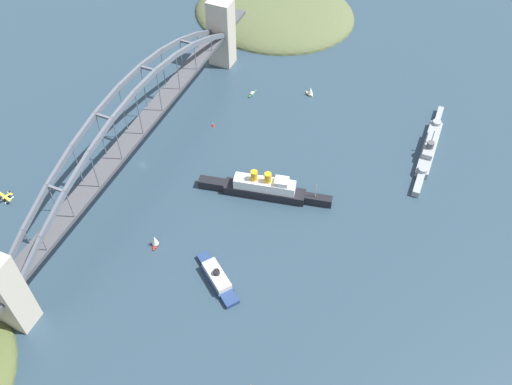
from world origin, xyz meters
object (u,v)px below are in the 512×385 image
Objects in this scene: seaplane_taxiing_near_bridge at (6,197)px; small_boat_2 at (252,94)px; small_boat_3 at (310,91)px; ocean_liner at (264,188)px; channel_marker_buoy at (213,125)px; harbor_arch_bridge at (136,132)px; naval_cruiser at (429,148)px; small_boat_1 at (155,241)px; harbor_ferry_steamer at (217,278)px.

small_boat_2 is at bearing 147.41° from seaplane_taxiing_near_bridge.
ocean_liner is at bearing 3.71° from small_boat_3.
channel_marker_buoy is at bearing -14.68° from small_boat_2.
small_boat_2 is at bearing 165.32° from channel_marker_buoy.
small_boat_2 is at bearing -67.58° from small_boat_3.
seaplane_taxiing_near_bridge is (58.08, -59.59, -25.94)m from harbor_arch_bridge.
naval_cruiser is 9.02× the size of small_boat_2.
small_boat_1 is at bearing -35.36° from ocean_liner.
small_boat_1 is 3.09× the size of channel_marker_buoy.
naval_cruiser is 184.56m from small_boat_1.
harbor_arch_bridge is 3.48× the size of naval_cruiser.
small_boat_3 is (-101.33, -6.57, -2.16)m from ocean_liner.
harbor_ferry_steamer is at bearing 89.43° from seaplane_taxiing_near_bridge.
harbor_arch_bridge is 3.69× the size of ocean_liner.
harbor_arch_bridge reaches higher than ocean_liner.
small_boat_1 is at bearing -100.03° from harbor_ferry_steamer.
naval_cruiser is 265.56m from seaplane_taxiing_near_bridge.
harbor_ferry_steamer is (59.48, 81.99, -25.15)m from harbor_arch_bridge.
harbor_arch_bridge is 84.53m from ocean_liner.
ocean_liner is 9.54× the size of small_boat_1.
small_boat_1 is 0.89× the size of small_boat_2.
small_boat_3 reaches higher than seaplane_taxiing_near_bridge.
harbor_arch_bridge is 38.16× the size of small_boat_3.
naval_cruiser is (-76.66, 83.89, -2.50)m from ocean_liner.
small_boat_3 is at bearing -105.25° from naval_cruiser.
small_boat_1 is 163.78m from small_boat_3.
naval_cruiser is 7.74× the size of seaplane_taxiing_near_bridge.
small_boat_3 is (-107.98, 74.74, -24.28)m from harbor_arch_bridge.
channel_marker_buoy is at bearing -172.09° from small_boat_1.
harbor_arch_bridge reaches higher than small_boat_1.
ocean_liner reaches higher than small_boat_2.
channel_marker_buoy is (57.71, -49.26, -2.50)m from small_boat_3.
small_boat_3 is (-166.06, 134.33, 1.65)m from seaplane_taxiing_near_bridge.
seaplane_taxiing_near_bridge reaches higher than channel_marker_buoy.
harbor_ferry_steamer reaches higher than small_boat_1.
channel_marker_buoy is at bearing -76.69° from naval_cruiser.
small_boat_2 is (-150.26, 96.05, -1.26)m from seaplane_taxiing_near_bridge.
naval_cruiser reaches higher than small_boat_3.
harbor_ferry_steamer is 12.24× the size of channel_marker_buoy.
ocean_liner reaches higher than naval_cruiser.
small_boat_1 is 1.08× the size of small_boat_3.
harbor_arch_bridge is 62.40m from channel_marker_buoy.
ocean_liner is 113.67m from naval_cruiser.
harbor_arch_bridge is 186.65m from naval_cruiser.
small_boat_2 is (-8.87, -128.74, -2.57)m from naval_cruiser.
small_boat_1 is at bearing 7.91° from channel_marker_buoy.
seaplane_taxiing_near_bridge is at bearing -86.50° from small_boat_1.
small_boat_2 is (-85.53, -44.85, -5.07)m from ocean_liner.
ocean_liner is 0.94× the size of naval_cruiser.
channel_marker_buoy is at bearing -128.00° from ocean_liner.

